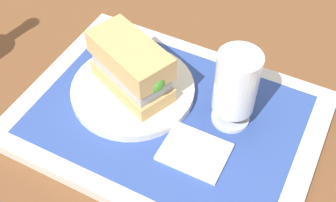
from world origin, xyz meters
TOP-DOWN VIEW (x-y plane):
  - ground_plane at (0.00, 0.00)m, footprint 3.00×3.00m
  - tray at (0.00, 0.00)m, footprint 0.44×0.32m
  - placemat at (0.00, 0.00)m, footprint 0.38×0.27m
  - plate at (-0.07, 0.01)m, footprint 0.19×0.19m
  - sandwich at (-0.06, 0.01)m, footprint 0.14×0.11m
  - beer_glass at (0.09, 0.03)m, footprint 0.06×0.06m
  - napkin_folded at (0.06, -0.05)m, footprint 0.09×0.07m

SIDE VIEW (x-z plane):
  - ground_plane at x=0.00m, z-range 0.00..0.00m
  - tray at x=0.00m, z-range 0.00..0.02m
  - placemat at x=0.00m, z-range 0.02..0.02m
  - napkin_folded at x=0.06m, z-range 0.02..0.03m
  - plate at x=-0.07m, z-range 0.02..0.04m
  - sandwich at x=-0.06m, z-range 0.04..0.12m
  - beer_glass at x=0.09m, z-range 0.03..0.15m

